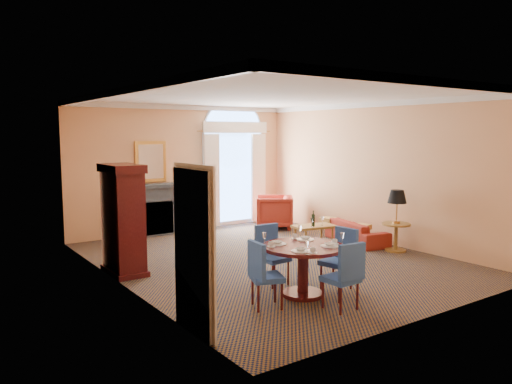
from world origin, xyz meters
TOP-DOWN VIEW (x-y plane):
  - ground at (0.00, 0.00)m, footprint 7.50×7.50m
  - room_envelope at (-0.03, 0.67)m, footprint 6.04×7.52m
  - armoire at (-2.72, 0.72)m, footprint 0.56×0.99m
  - dining_table at (-0.92, -2.08)m, footprint 1.26×1.26m
  - dining_chair_north at (-0.94, -1.26)m, footprint 0.47×0.47m
  - dining_chair_south at (-0.85, -2.92)m, footprint 0.46×0.48m
  - dining_chair_east at (-0.18, -2.14)m, footprint 0.52×0.52m
  - dining_chair_west at (-1.77, -2.19)m, footprint 0.56×0.56m
  - sofa at (2.55, 0.12)m, footprint 1.01×1.81m
  - armchair at (2.06, 2.61)m, footprint 1.31×1.31m
  - coffee_table at (1.50, 0.40)m, footprint 1.00×0.67m
  - side_table at (2.60, -0.95)m, footprint 0.60×0.60m

SIDE VIEW (x-z plane):
  - ground at x=0.00m, z-range 0.00..0.00m
  - sofa at x=2.55m, z-range 0.00..0.50m
  - armchair at x=2.06m, z-range 0.00..0.87m
  - coffee_table at x=1.50m, z-range 0.03..0.84m
  - dining_chair_north at x=-0.94m, z-range 0.07..1.05m
  - dining_chair_south at x=-0.85m, z-range 0.07..1.05m
  - dining_chair_east at x=-0.18m, z-range 0.07..1.05m
  - dining_chair_west at x=-1.77m, z-range 0.07..1.05m
  - dining_table at x=-0.92m, z-range 0.09..1.08m
  - side_table at x=2.60m, z-range 0.19..1.47m
  - armoire at x=-2.72m, z-range -0.03..1.92m
  - room_envelope at x=-0.03m, z-range 0.78..4.23m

